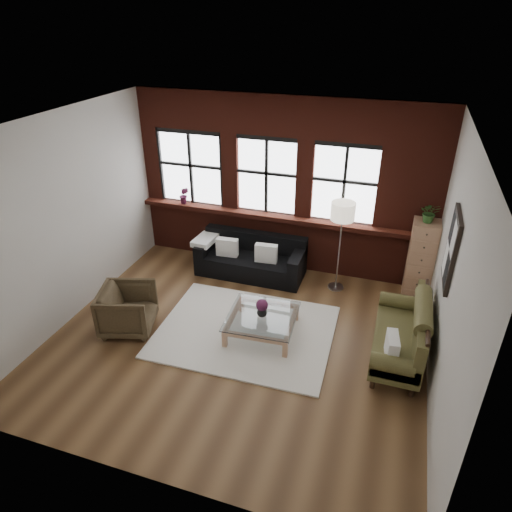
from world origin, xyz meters
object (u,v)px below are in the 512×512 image
(vase, at_px, (262,312))
(dark_sofa, at_px, (251,257))
(coffee_table, at_px, (262,325))
(floor_lamp, at_px, (340,243))
(vintage_settee, at_px, (399,332))
(armchair, at_px, (128,309))
(drawer_chest, at_px, (421,260))

(vase, bearing_deg, dark_sofa, 114.16)
(coffee_table, relative_size, floor_lamp, 0.57)
(floor_lamp, bearing_deg, dark_sofa, -179.75)
(dark_sofa, xyz_separation_m, coffee_table, (0.74, -1.66, -0.19))
(vase, height_order, floor_lamp, floor_lamp)
(vintage_settee, xyz_separation_m, coffee_table, (-1.99, -0.10, -0.29))
(armchair, bearing_deg, dark_sofa, -46.95)
(armchair, xyz_separation_m, drawer_chest, (4.22, 2.39, 0.34))
(drawer_chest, bearing_deg, armchair, -150.53)
(armchair, bearing_deg, drawer_chest, -77.31)
(armchair, distance_m, drawer_chest, 4.86)
(coffee_table, bearing_deg, armchair, -165.57)
(dark_sofa, bearing_deg, vintage_settee, -29.75)
(drawer_chest, relative_size, floor_lamp, 0.78)
(dark_sofa, bearing_deg, drawer_chest, 4.12)
(armchair, xyz_separation_m, coffee_table, (2.01, 0.52, -0.20))
(vase, bearing_deg, drawer_chest, 40.16)
(armchair, relative_size, coffee_table, 0.77)
(armchair, distance_m, floor_lamp, 3.65)
(coffee_table, distance_m, vase, 0.25)
(vintage_settee, height_order, vase, vintage_settee)
(dark_sofa, xyz_separation_m, floor_lamp, (1.61, 0.01, 0.54))
(drawer_chest, bearing_deg, dark_sofa, -175.88)
(vase, bearing_deg, coffee_table, 26.57)
(vase, height_order, drawer_chest, drawer_chest)
(armchair, height_order, drawer_chest, drawer_chest)
(dark_sofa, relative_size, coffee_table, 1.92)
(armchair, xyz_separation_m, vase, (2.01, 0.52, 0.05))
(dark_sofa, xyz_separation_m, vintage_settee, (2.73, -1.56, 0.09))
(dark_sofa, height_order, armchair, armchair)
(vintage_settee, relative_size, drawer_chest, 1.21)
(vase, bearing_deg, floor_lamp, 62.44)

